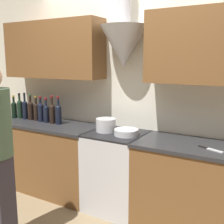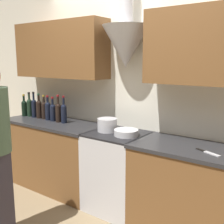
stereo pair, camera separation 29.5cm
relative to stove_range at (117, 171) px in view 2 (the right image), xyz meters
The scene contains 17 objects.
ground_plane 0.54m from the stove_range, 90.00° to the right, with size 12.00×12.00×0.00m, color #847051.
wall_back 1.07m from the stove_range, 94.40° to the left, with size 8.40×0.52×2.60m.
counter_left 1.00m from the stove_range, behind, with size 1.42×0.62×0.89m.
counter_right 0.95m from the stove_range, ahead, with size 1.31×0.62×0.89m.
stove_range is the anchor object (origin of this frame).
wine_bottle_0 1.72m from the stove_range, behind, with size 0.07×0.07×0.31m.
wine_bottle_1 1.64m from the stove_range, behind, with size 0.07×0.07×0.34m.
wine_bottle_2 1.55m from the stove_range, behind, with size 0.07×0.07×0.36m.
wine_bottle_3 1.45m from the stove_range, behind, with size 0.08×0.08×0.34m.
wine_bottle_4 1.36m from the stove_range, behind, with size 0.07×0.07×0.33m.
wine_bottle_5 1.28m from the stove_range, behind, with size 0.08×0.08×0.33m.
wine_bottle_6 1.18m from the stove_range, behind, with size 0.08×0.08×0.32m.
wine_bottle_7 1.10m from the stove_range, behind, with size 0.07×0.07×0.35m.
wine_bottle_8 1.01m from the stove_range, behind, with size 0.07×0.07×0.35m.
stock_pot 0.53m from the stove_range, behind, with size 0.22×0.22×0.15m.
mixing_bowl 0.49m from the stove_range, 14.21° to the right, with size 0.26×0.26×0.07m.
chefs_knife 1.11m from the stove_range, ahead, with size 0.24×0.12×0.01m.
Camera 2 is at (1.69, -2.15, 1.68)m, focal length 45.00 mm.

